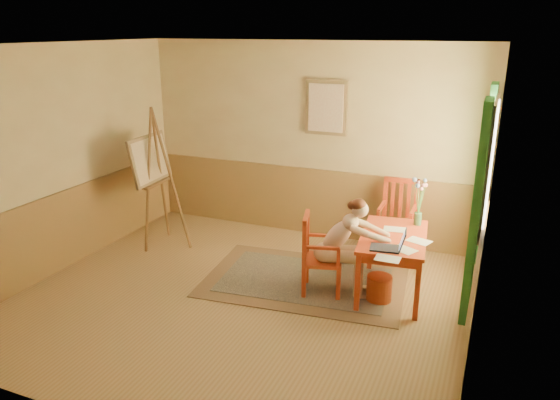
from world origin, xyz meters
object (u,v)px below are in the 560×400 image
at_px(table, 393,242).
at_px(figure, 344,243).
at_px(chair_left, 318,254).
at_px(chair_back, 397,220).
at_px(laptop, 391,245).
at_px(easel, 153,165).

bearing_deg(table, figure, -152.76).
distance_m(chair_left, figure, 0.34).
distance_m(table, chair_back, 1.07).
bearing_deg(chair_left, laptop, -7.24).
xyz_separation_m(chair_back, laptop, (0.20, -1.48, 0.24)).
distance_m(table, figure, 0.57).
height_order(figure, laptop, figure).
relative_size(table, laptop, 3.21).
xyz_separation_m(figure, laptop, (0.55, -0.16, 0.12)).
relative_size(chair_back, laptop, 2.68).
bearing_deg(chair_left, table, 21.75).
height_order(figure, easel, easel).
bearing_deg(laptop, table, 96.40).
relative_size(chair_back, easel, 0.54).
xyz_separation_m(chair_back, figure, (-0.35, -1.31, 0.12)).
distance_m(table, easel, 3.43).
distance_m(chair_back, easel, 3.40).
xyz_separation_m(table, chair_left, (-0.79, -0.32, -0.15)).
bearing_deg(chair_left, easel, 168.84).
distance_m(figure, laptop, 0.59).
relative_size(table, figure, 1.09).
height_order(table, easel, easel).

